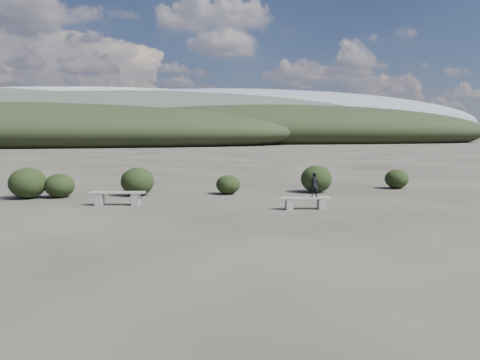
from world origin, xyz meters
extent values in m
plane|color=#2F2B24|center=(0.00, 0.00, 0.00)|extent=(1200.00, 1200.00, 0.00)
cube|color=slate|center=(-4.48, 6.18, 0.22)|extent=(0.35, 0.43, 0.44)
cube|color=slate|center=(-3.17, 5.92, 0.22)|extent=(0.35, 0.43, 0.44)
cube|color=gray|center=(-3.83, 6.05, 0.47)|extent=(2.04, 0.80, 0.06)
cube|color=slate|center=(2.03, 3.83, 0.19)|extent=(0.27, 0.36, 0.38)
cube|color=slate|center=(3.16, 3.71, 0.19)|extent=(0.27, 0.36, 0.38)
cube|color=gray|center=(2.60, 3.77, 0.40)|extent=(1.73, 0.54, 0.05)
imported|color=black|center=(2.89, 3.74, 0.86)|extent=(0.32, 0.21, 0.87)
ellipsoid|color=black|center=(-6.26, 8.67, 0.49)|extent=(1.21, 1.21, 0.99)
ellipsoid|color=black|center=(-3.14, 8.65, 0.60)|extent=(1.39, 1.39, 1.19)
ellipsoid|color=black|center=(0.70, 8.32, 0.42)|extent=(1.05, 1.05, 0.84)
ellipsoid|color=black|center=(4.65, 8.10, 0.61)|extent=(1.38, 1.38, 1.21)
ellipsoid|color=black|center=(8.93, 8.72, 0.46)|extent=(1.10, 1.10, 0.92)
ellipsoid|color=black|center=(-7.47, 8.65, 0.62)|extent=(1.48, 1.48, 1.25)
ellipsoid|color=black|center=(-25.00, 90.00, 2.70)|extent=(110.00, 40.00, 12.00)
ellipsoid|color=black|center=(35.00, 110.00, 3.15)|extent=(120.00, 44.00, 14.00)
ellipsoid|color=#313B30|center=(0.00, 160.00, 5.40)|extent=(190.00, 64.00, 24.00)
ellipsoid|color=slate|center=(70.00, 300.00, 9.90)|extent=(340.00, 110.00, 44.00)
ellipsoid|color=gray|center=(-30.00, 400.00, 12.60)|extent=(460.00, 140.00, 56.00)
camera|label=1|loc=(-2.86, -11.46, 2.64)|focal=35.00mm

